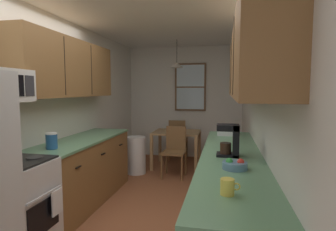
{
  "coord_description": "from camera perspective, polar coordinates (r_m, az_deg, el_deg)",
  "views": [
    {
      "loc": [
        0.91,
        -2.74,
        1.57
      ],
      "look_at": [
        0.09,
        1.27,
        1.19
      ],
      "focal_mm": 29.53,
      "sensor_mm": 36.0,
      "label": 1
    }
  ],
  "objects": [
    {
      "name": "ground_plane",
      "position": [
        4.16,
        -2.01,
        -16.81
      ],
      "size": [
        12.0,
        12.0,
        0.0
      ],
      "primitive_type": "plane",
      "color": "brown"
    },
    {
      "name": "wall_left",
      "position": [
        4.39,
        -19.48,
        1.19
      ],
      "size": [
        0.1,
        9.0,
        2.55
      ],
      "primitive_type": "cube",
      "color": "silver",
      "rests_on": "ground"
    },
    {
      "name": "wall_right",
      "position": [
        3.78,
        18.22,
        0.62
      ],
      "size": [
        0.1,
        9.0,
        2.55
      ],
      "primitive_type": "cube",
      "color": "silver",
      "rests_on": "ground"
    },
    {
      "name": "wall_back",
      "position": [
        6.47,
        3.5,
        2.72
      ],
      "size": [
        4.4,
        0.1,
        2.55
      ],
      "primitive_type": "cube",
      "color": "silver",
      "rests_on": "ground"
    },
    {
      "name": "ceiling_slab",
      "position": [
        3.99,
        -2.14,
        20.18
      ],
      "size": [
        4.4,
        9.0,
        0.08
      ],
      "primitive_type": "cube",
      "color": "white"
    },
    {
      "name": "stove_range",
      "position": [
        3.06,
        -29.31,
        -16.34
      ],
      "size": [
        0.66,
        0.61,
        1.1
      ],
      "color": "silver",
      "rests_on": "ground"
    },
    {
      "name": "counter_left",
      "position": [
        4.08,
        -17.18,
        -10.8
      ],
      "size": [
        0.64,
        1.98,
        0.9
      ],
      "color": "brown",
      "rests_on": "ground"
    },
    {
      "name": "upper_cabinets_left",
      "position": [
        3.96,
        -19.89,
        9.13
      ],
      "size": [
        0.33,
        2.06,
        0.76
      ],
      "color": "brown"
    },
    {
      "name": "counter_right",
      "position": [
        3.09,
        12.94,
        -16.03
      ],
      "size": [
        0.64,
        3.19,
        0.9
      ],
      "color": "brown",
      "rests_on": "ground"
    },
    {
      "name": "upper_cabinets_right",
      "position": [
        2.85,
        16.42,
        10.63
      ],
      "size": [
        0.33,
        2.87,
        0.68
      ],
      "color": "brown"
    },
    {
      "name": "dining_table",
      "position": [
        5.6,
        1.79,
        -4.51
      ],
      "size": [
        0.92,
        0.76,
        0.73
      ],
      "color": "#A87F51",
      "rests_on": "ground"
    },
    {
      "name": "dining_chair_near",
      "position": [
        5.04,
        1.4,
        -6.91
      ],
      "size": [
        0.41,
        0.41,
        0.9
      ],
      "color": "brown",
      "rests_on": "ground"
    },
    {
      "name": "dining_chair_far",
      "position": [
        6.2,
        1.99,
        -4.59
      ],
      "size": [
        0.42,
        0.42,
        0.9
      ],
      "color": "brown",
      "rests_on": "ground"
    },
    {
      "name": "pendant_light",
      "position": [
        5.54,
        1.83,
        10.38
      ],
      "size": [
        0.25,
        0.25,
        0.55
      ],
      "color": "black"
    },
    {
      "name": "back_window",
      "position": [
        6.37,
        4.63,
        5.85
      ],
      "size": [
        0.71,
        0.05,
        1.09
      ],
      "color": "brown"
    },
    {
      "name": "trash_bin",
      "position": [
        5.27,
        -6.58,
        -8.1
      ],
      "size": [
        0.36,
        0.36,
        0.69
      ],
      "primitive_type": "cylinder",
      "color": "white",
      "rests_on": "ground"
    },
    {
      "name": "storage_canister",
      "position": [
        3.4,
        -22.9,
        -4.84
      ],
      "size": [
        0.13,
        0.13,
        0.18
      ],
      "color": "#265999",
      "rests_on": "counter_left"
    },
    {
      "name": "dish_towel",
      "position": [
        2.96,
        -21.91,
        -16.19
      ],
      "size": [
        0.02,
        0.16,
        0.24
      ],
      "primitive_type": "cube",
      "color": "white"
    },
    {
      "name": "coffee_maker",
      "position": [
        2.86,
        12.85,
        -4.88
      ],
      "size": [
        0.22,
        0.18,
        0.32
      ],
      "color": "black",
      "rests_on": "counter_right"
    },
    {
      "name": "mug_by_coffeemaker",
      "position": [
        1.85,
        12.2,
        -14.18
      ],
      "size": [
        0.13,
        0.09,
        0.1
      ],
      "color": "#E5CC4C",
      "rests_on": "counter_right"
    },
    {
      "name": "fruit_bowl",
      "position": [
        2.43,
        13.63,
        -9.84
      ],
      "size": [
        0.21,
        0.21,
        0.09
      ],
      "color": "#597F9E",
      "rests_on": "counter_right"
    },
    {
      "name": "dish_rack",
      "position": [
        4.23,
        12.06,
        -3.19
      ],
      "size": [
        0.28,
        0.34,
        0.1
      ],
      "primitive_type": "cube",
      "color": "silver",
      "rests_on": "counter_right"
    },
    {
      "name": "table_serving_bowl",
      "position": [
        5.53,
        2.51,
        -3.08
      ],
      "size": [
        0.16,
        0.16,
        0.06
      ],
      "primitive_type": "cylinder",
      "color": "silver",
      "rests_on": "dining_table"
    }
  ]
}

